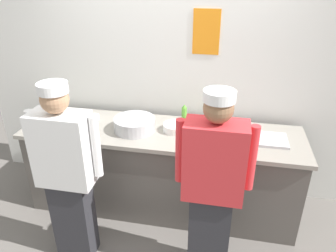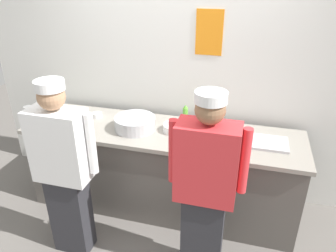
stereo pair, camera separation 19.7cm
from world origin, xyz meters
name	(u,v)px [view 1 (the left image)]	position (x,y,z in m)	size (l,w,h in m)	color
ground_plane	(154,230)	(0.00, 0.00, 0.00)	(9.00, 9.00, 0.00)	slate
wall_back	(171,60)	(0.00, 0.89, 1.47)	(4.28, 0.11, 2.94)	white
prep_counter	(162,170)	(0.00, 0.39, 0.46)	(2.73, 0.74, 0.91)	#56514C
chef_near_left	(67,172)	(-0.61, -0.38, 0.86)	(0.59, 0.24, 1.61)	#2D2D33
chef_center	(213,185)	(0.55, -0.33, 0.86)	(0.59, 0.24, 1.62)	#2D2D33
plate_stack_front	(219,134)	(0.55, 0.37, 0.94)	(0.20, 0.20, 0.06)	white
plate_stack_rear	(175,127)	(0.13, 0.42, 0.94)	(0.24, 0.24, 0.07)	white
mixing_bowl_steel	(134,124)	(-0.26, 0.35, 0.97)	(0.40, 0.40, 0.13)	#B7BABF
sheet_tray	(262,139)	(0.95, 0.39, 0.92)	(0.46, 0.29, 0.02)	#B7BABF
squeeze_bottle_primary	(44,117)	(-1.17, 0.28, 0.99)	(0.06, 0.06, 0.18)	#56A333
squeeze_bottle_secondary	(201,138)	(0.41, 0.15, 1.00)	(0.06, 0.06, 0.19)	#E5E066
squeeze_bottle_spare	(184,115)	(0.19, 0.59, 1.01)	(0.05, 0.05, 0.21)	#56A333
ramekin_orange_sauce	(231,127)	(0.66, 0.55, 0.93)	(0.11, 0.11, 0.04)	white
ramekin_green_sauce	(94,117)	(-0.75, 0.51, 0.93)	(0.11, 0.11, 0.05)	white
ramekin_red_sauce	(69,120)	(-0.97, 0.39, 0.93)	(0.10, 0.10, 0.05)	white
chefs_knife	(233,131)	(0.68, 0.51, 0.91)	(0.28, 0.03, 0.02)	#B7BABF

